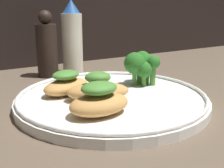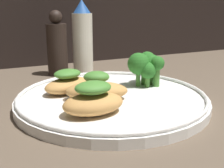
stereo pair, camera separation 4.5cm
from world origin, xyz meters
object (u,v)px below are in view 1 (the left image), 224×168
broccoli_bunch (142,64)px  sauce_bottle (72,39)px  pepper_grinder (47,48)px  plate (112,98)px

broccoli_bunch → sauce_bottle: (-4.96, 20.38, 2.87)cm
sauce_bottle → pepper_grinder: 6.34cm
broccoli_bunch → pepper_grinder: size_ratio=0.44×
plate → broccoli_bunch: 9.86cm
plate → sauce_bottle: sauce_bottle is taller
broccoli_bunch → sauce_bottle: sauce_bottle is taller
sauce_bottle → pepper_grinder: sauce_bottle is taller
pepper_grinder → broccoli_bunch: bearing=-61.4°
plate → pepper_grinder: size_ratio=2.12×
plate → sauce_bottle: bearing=81.8°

